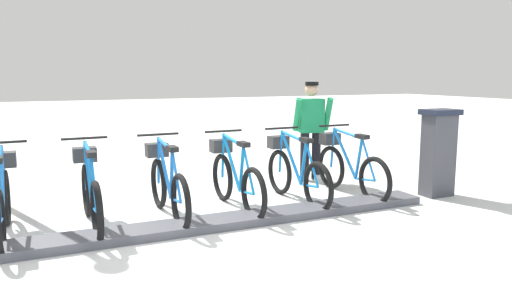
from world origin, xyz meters
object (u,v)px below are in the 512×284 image
bike_docked_1 (295,171)px  bike_docked_2 (235,177)px  bike_docked_0 (349,166)px  payment_kiosk (438,151)px  bike_docked_3 (167,183)px  bike_docked_5 (3,199)px  worker_near_rack (311,127)px  bike_docked_4 (90,191)px

bike_docked_1 → bike_docked_2: same height
bike_docked_0 → bike_docked_1: (0.00, 0.91, 0.00)m
payment_kiosk → bike_docked_3: (0.57, 3.88, -0.24)m
bike_docked_0 → bike_docked_1: size_ratio=1.00×
bike_docked_0 → bike_docked_5: same height
bike_docked_2 → worker_near_rack: size_ratio=1.04×
bike_docked_1 → bike_docked_4: same height
bike_docked_3 → payment_kiosk: bearing=-98.4°
bike_docked_0 → bike_docked_5: bearing=90.0°
bike_docked_4 → worker_near_rack: size_ratio=1.04×
bike_docked_0 → worker_near_rack: bearing=1.5°
worker_near_rack → bike_docked_5: bearing=103.2°
worker_near_rack → bike_docked_3: bearing=111.5°
bike_docked_0 → bike_docked_2: (0.00, 1.81, 0.00)m
bike_docked_3 → worker_near_rack: 2.93m
bike_docked_0 → bike_docked_4: (0.00, 3.62, 0.00)m
worker_near_rack → bike_docked_2: bearing=120.7°
bike_docked_0 → bike_docked_3: same height
bike_docked_0 → bike_docked_5: 4.53m
bike_docked_3 → bike_docked_0: bearing=-90.0°
payment_kiosk → worker_near_rack: worker_near_rack is taller
bike_docked_5 → worker_near_rack: bearing=-76.8°
bike_docked_0 → worker_near_rack: (1.06, 0.03, 0.48)m
payment_kiosk → bike_docked_4: 4.83m
bike_docked_5 → worker_near_rack: size_ratio=1.04×
payment_kiosk → bike_docked_3: bearing=81.6°
payment_kiosk → bike_docked_1: bearing=74.6°
bike_docked_2 → bike_docked_0: bearing=-90.0°
bike_docked_0 → bike_docked_4: same height
bike_docked_4 → bike_docked_5: (0.00, 0.91, 0.00)m
bike_docked_2 → bike_docked_4: 1.81m
bike_docked_0 → bike_docked_3: (0.00, 2.72, 0.00)m
bike_docked_0 → bike_docked_5: size_ratio=1.00×
bike_docked_5 → bike_docked_4: bearing=-90.0°
bike_docked_3 → worker_near_rack: bearing=-68.5°
bike_docked_0 → bike_docked_4: size_ratio=1.00×
bike_docked_0 → bike_docked_2: bearing=90.0°
bike_docked_1 → worker_near_rack: 1.46m
bike_docked_2 → bike_docked_4: (0.00, 1.81, 0.00)m
bike_docked_4 → worker_near_rack: bearing=-73.6°
bike_docked_1 → bike_docked_2: size_ratio=1.00×
bike_docked_0 → bike_docked_3: bearing=90.0°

